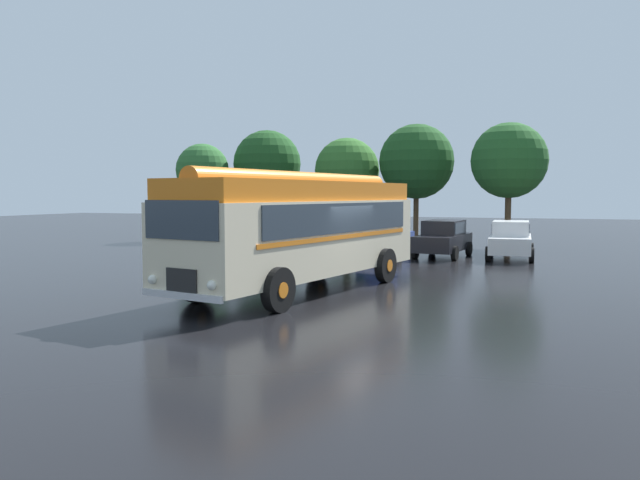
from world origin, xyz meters
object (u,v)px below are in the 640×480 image
car_near_left (387,237)px  car_mid_left (443,238)px  vintage_bus (303,227)px  car_mid_right (511,240)px

car_near_left → car_mid_left: 2.68m
vintage_bus → car_mid_left: size_ratio=2.37×
car_mid_right → car_mid_left: bearing=-176.7°
car_mid_left → car_near_left: bearing=173.5°
vintage_bus → car_mid_left: bearing=78.0°
vintage_bus → car_mid_right: bearing=65.2°
vintage_bus → car_mid_left: 11.67m
car_mid_right → car_near_left: bearing=178.6°
car_near_left → car_mid_left: (2.66, -0.30, 0.00)m
car_mid_left → car_mid_right: (2.91, 0.17, 0.00)m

